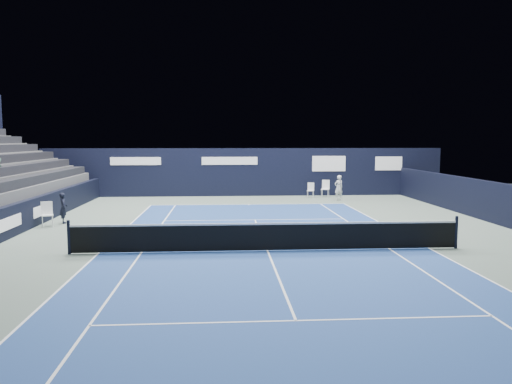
# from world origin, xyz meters

# --- Properties ---
(ground) EXTENTS (48.00, 48.00, 0.00)m
(ground) POSITION_xyz_m (0.00, 2.00, 0.00)
(ground) COLOR #536358
(ground) RESTS_ON ground
(court_surface) EXTENTS (10.97, 23.77, 0.01)m
(court_surface) POSITION_xyz_m (0.00, 0.00, 0.00)
(court_surface) COLOR navy
(court_surface) RESTS_ON ground
(enclosure_wall_right) EXTENTS (0.30, 22.00, 1.80)m
(enclosure_wall_right) POSITION_xyz_m (10.50, 6.00, 0.90)
(enclosure_wall_right) COLOR black
(enclosure_wall_right) RESTS_ON ground
(folding_chair_back_a) EXTENTS (0.51, 0.50, 0.94)m
(folding_chair_back_a) POSITION_xyz_m (4.13, 15.17, 0.53)
(folding_chair_back_a) COLOR silver
(folding_chair_back_a) RESTS_ON ground
(folding_chair_back_b) EXTENTS (0.62, 0.61, 1.09)m
(folding_chair_back_b) POSITION_xyz_m (5.13, 15.39, 0.62)
(folding_chair_back_b) COLOR white
(folding_chair_back_b) RESTS_ON ground
(line_judge_chair) EXTENTS (0.60, 0.59, 1.05)m
(line_judge_chair) POSITION_xyz_m (-8.91, 5.37, 0.60)
(line_judge_chair) COLOR white
(line_judge_chair) RESTS_ON ground
(line_judge) EXTENTS (0.48, 0.58, 1.36)m
(line_judge) POSITION_xyz_m (-8.45, 6.09, 0.68)
(line_judge) COLOR black
(line_judge) RESTS_ON ground
(court_markings) EXTENTS (11.03, 23.83, 0.00)m
(court_markings) POSITION_xyz_m (0.00, 0.00, 0.01)
(court_markings) COLOR white
(court_markings) RESTS_ON court_surface
(tennis_net) EXTENTS (12.90, 0.10, 1.10)m
(tennis_net) POSITION_xyz_m (0.00, 0.00, 0.51)
(tennis_net) COLOR black
(tennis_net) RESTS_ON ground
(back_sponsor_wall) EXTENTS (26.00, 0.63, 3.10)m
(back_sponsor_wall) POSITION_xyz_m (0.01, 16.50, 1.55)
(back_sponsor_wall) COLOR black
(back_sponsor_wall) RESTS_ON ground
(side_barrier_left) EXTENTS (0.33, 22.00, 1.20)m
(side_barrier_left) POSITION_xyz_m (-9.50, 5.97, 0.60)
(side_barrier_left) COLOR black
(side_barrier_left) RESTS_ON ground
(tennis_player) EXTENTS (0.65, 0.88, 1.53)m
(tennis_player) POSITION_xyz_m (5.55, 13.53, 0.77)
(tennis_player) COLOR silver
(tennis_player) RESTS_ON ground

